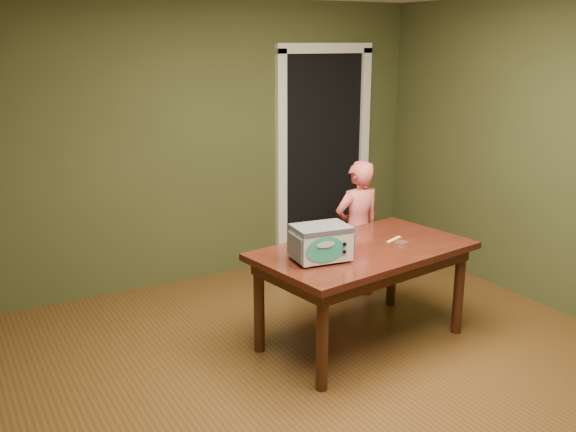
# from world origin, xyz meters

# --- Properties ---
(floor) EXTENTS (5.00, 5.00, 0.00)m
(floor) POSITION_xyz_m (0.00, 0.00, 0.00)
(floor) COLOR brown
(floor) RESTS_ON ground
(room_shell) EXTENTS (4.52, 5.02, 2.61)m
(room_shell) POSITION_xyz_m (0.00, 0.00, 1.71)
(room_shell) COLOR #3E4424
(room_shell) RESTS_ON ground
(doorway) EXTENTS (1.10, 0.66, 2.25)m
(doorway) POSITION_xyz_m (1.30, 2.78, 1.06)
(doorway) COLOR black
(doorway) RESTS_ON ground
(dining_table) EXTENTS (1.71, 1.12, 0.75)m
(dining_table) POSITION_xyz_m (0.45, 0.59, 0.65)
(dining_table) COLOR #35100C
(dining_table) RESTS_ON floor
(toy_oven) EXTENTS (0.43, 0.32, 0.25)m
(toy_oven) POSITION_xyz_m (0.02, 0.51, 0.88)
(toy_oven) COLOR #4C4F54
(toy_oven) RESTS_ON dining_table
(baking_pan) EXTENTS (0.10, 0.10, 0.02)m
(baking_pan) POSITION_xyz_m (0.74, 0.52, 0.76)
(baking_pan) COLOR silver
(baking_pan) RESTS_ON dining_table
(spatula) EXTENTS (0.18, 0.09, 0.01)m
(spatula) POSITION_xyz_m (0.77, 0.64, 0.75)
(spatula) COLOR #ECE866
(spatula) RESTS_ON dining_table
(child) EXTENTS (0.45, 0.30, 1.23)m
(child) POSITION_xyz_m (0.95, 1.37, 0.62)
(child) COLOR #DC5A5C
(child) RESTS_ON floor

